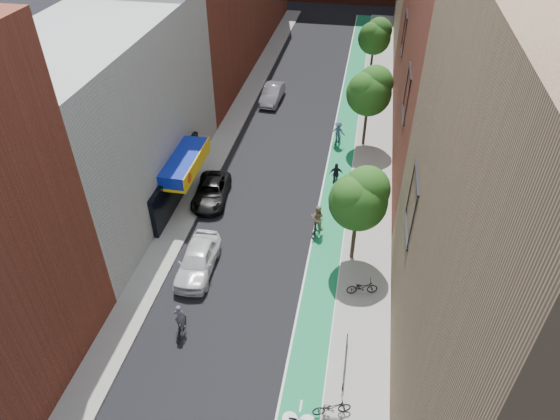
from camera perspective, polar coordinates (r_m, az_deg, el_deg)
The scene contains 19 objects.
ground at distance 25.32m, azimuth -7.03°, elevation -19.36°, with size 160.00×160.00×0.00m, color black.
bike_lane at distance 44.26m, azimuth 7.49°, elevation 8.86°, with size 2.00×68.00×0.01m, color #14733E.
sidewalk_left at distance 45.64m, azimuth -5.28°, elevation 10.07°, with size 2.00×68.00×0.15m, color gray.
sidewalk_right at distance 44.22m, azimuth 10.76°, elevation 8.58°, with size 3.00×68.00×0.15m, color gray.
building_left_white at distance 34.90m, azimuth -19.04°, elevation 9.89°, with size 8.00×20.00×12.00m, color silver.
building_right_near_tan at distance 20.32m, azimuth 27.12°, elevation -3.95°, with size 8.00×20.00×18.00m, color #8C6B4C.
building_right_mid_red at distance 40.71m, azimuth 20.93°, elevation 21.06°, with size 8.00×28.00×22.00m, color maroon.
tree_near at distance 28.21m, azimuth 9.06°, elevation 1.41°, with size 3.40×3.36×6.42m.
tree_mid at distance 40.31m, azimuth 10.23°, elevation 13.35°, with size 3.55×3.53×6.74m.
tree_far at distance 53.54m, azimuth 10.80°, elevation 19.00°, with size 3.30×3.25×6.21m.
parked_car_white at distance 29.94m, azimuth -9.39°, elevation -5.66°, with size 1.95×4.85×1.65m, color silver.
parked_car_black at distance 35.50m, azimuth -7.86°, elevation 2.09°, with size 2.22×4.82×1.34m, color black.
parked_car_silver at distance 48.93m, azimuth -0.89°, elevation 13.12°, with size 1.63×4.67×1.54m, color gray.
cyclist_lead at distance 27.00m, azimuth -11.30°, elevation -12.67°, with size 0.69×1.69×1.97m.
cyclist_lane_near at distance 32.16m, azimuth 4.28°, elevation -1.39°, with size 1.01×1.84×2.15m.
cyclist_lane_mid at distance 36.50m, azimuth 6.38°, elevation 3.59°, with size 1.04×1.63×2.04m.
cyclist_lane_far at distance 41.74m, azimuth 6.64°, elevation 8.53°, with size 1.27×1.82×2.13m.
parked_bike_near at distance 23.98m, azimuth 5.92°, elevation -21.52°, with size 0.62×1.77×0.93m, color black.
parked_bike_far at distance 28.67m, azimuth 9.37°, elevation -8.69°, with size 0.62×1.77×0.93m, color black.
Camera 1 is at (5.33, -12.86, 21.15)m, focal length 32.00 mm.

